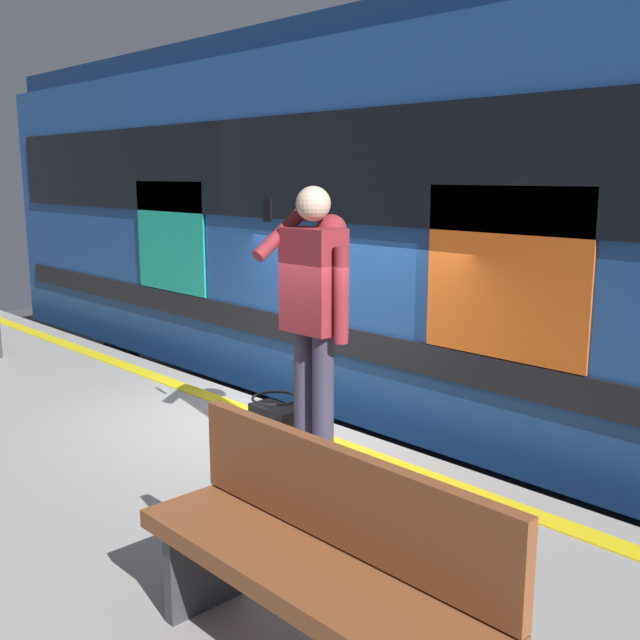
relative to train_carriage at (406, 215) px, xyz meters
The scene contains 9 objects.
ground_plane 3.29m from the train_carriage, 107.50° to the left, with size 25.25×25.25×0.00m, color #3D3D3F.
platform 4.77m from the train_carriage, 97.82° to the left, with size 16.83×4.79×1.11m, color gray.
safety_line 2.71m from the train_carriage, 105.18° to the left, with size 16.50×0.16×0.01m, color yellow.
track_rail_near 2.73m from the train_carriage, 129.30° to the left, with size 21.88×0.08×0.16m, color slate.
track_rail_far 2.74m from the train_carriage, 128.87° to the right, with size 21.88×0.08×0.16m, color slate.
train_carriage is the anchor object (origin of this frame).
passenger 3.00m from the train_carriage, 118.82° to the left, with size 0.57×0.55×1.87m.
handbag 3.01m from the train_carriage, 110.27° to the left, with size 0.38×0.34×0.38m.
bench 5.06m from the train_carriage, 126.20° to the left, with size 1.67×0.44×0.90m.
Camera 1 is at (-4.25, 3.95, 3.05)m, focal length 41.62 mm.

